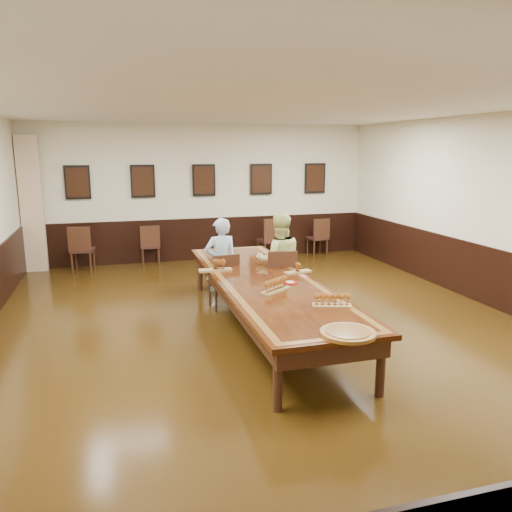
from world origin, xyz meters
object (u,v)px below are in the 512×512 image
object	(u,v)px
spare_chair_a	(82,248)
spare_chair_b	(150,245)
person_man	(221,263)
chair_man	(223,280)
chair_woman	(280,279)
spare_chair_c	(269,239)
conference_table	(265,289)
carved_platter	(348,333)
person_woman	(279,260)
spare_chair_d	(317,237)

from	to	relation	value
spare_chair_a	spare_chair_b	distance (m)	1.48
spare_chair_a	person_man	world-z (taller)	person_man
chair_man	chair_woman	distance (m)	0.95
spare_chair_c	conference_table	bearing A→B (deg)	63.13
spare_chair_c	conference_table	size ratio (longest dim) A/B	0.20
person_man	conference_table	distance (m)	1.32
carved_platter	person_man	bearing A→B (deg)	98.83
spare_chair_b	person_woman	xyz separation A→B (m)	(1.85, -3.79, 0.33)
spare_chair_b	person_man	world-z (taller)	person_man
chair_man	carved_platter	bearing A→B (deg)	94.00
person_woman	person_man	bearing A→B (deg)	-7.46
spare_chair_a	spare_chair_c	bearing A→B (deg)	-172.45
chair_man	carved_platter	distance (m)	3.55
spare_chair_d	spare_chair_a	bearing A→B (deg)	-4.16
conference_table	chair_woman	bearing A→B (deg)	59.14
carved_platter	spare_chair_a	bearing A→B (deg)	113.19
spare_chair_b	carved_platter	size ratio (longest dim) A/B	1.39
spare_chair_c	spare_chair_d	world-z (taller)	spare_chair_c
chair_woman	spare_chair_a	bearing A→B (deg)	-38.77
chair_woman	conference_table	distance (m)	1.02
person_woman	spare_chair_d	bearing A→B (deg)	-112.25
chair_man	person_man	size ratio (longest dim) A/B	0.63
person_man	spare_chair_d	bearing A→B (deg)	-138.02
chair_man	person_man	world-z (taller)	person_man
chair_woman	spare_chair_d	distance (m)	4.41
spare_chair_c	conference_table	distance (m)	4.69
conference_table	carved_platter	xyz separation A→B (m)	(0.17, -2.34, 0.16)
person_man	person_woman	xyz separation A→B (m)	(0.93, -0.28, 0.04)
spare_chair_b	conference_table	world-z (taller)	spare_chair_b
conference_table	person_woman	bearing A→B (deg)	61.18
chair_man	person_man	bearing A→B (deg)	-90.00
spare_chair_c	spare_chair_d	xyz separation A→B (m)	(1.33, 0.20, -0.04)
chair_man	chair_woman	world-z (taller)	chair_woman
conference_table	carved_platter	size ratio (longest dim) A/B	7.51
person_woman	conference_table	size ratio (longest dim) A/B	0.32
chair_woman	spare_chair_b	world-z (taller)	chair_woman
chair_man	person_woman	world-z (taller)	person_woman
spare_chair_b	conference_table	xyz separation A→B (m)	(1.32, -4.76, 0.15)
carved_platter	person_woman	bearing A→B (deg)	83.61
chair_man	person_woman	bearing A→B (deg)	164.13
carved_platter	chair_woman	bearing A→B (deg)	83.70
spare_chair_c	spare_chair_d	distance (m)	1.35
spare_chair_b	carved_platter	bearing A→B (deg)	102.15
conference_table	spare_chair_d	bearing A→B (deg)	59.10
spare_chair_b	spare_chair_d	bearing A→B (deg)	178.84
conference_table	chair_man	bearing A→B (deg)	108.37
spare_chair_c	person_woman	bearing A→B (deg)	66.46
spare_chair_a	conference_table	distance (m)	5.31
person_woman	conference_table	distance (m)	1.13
spare_chair_d	person_woman	distance (m)	4.32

